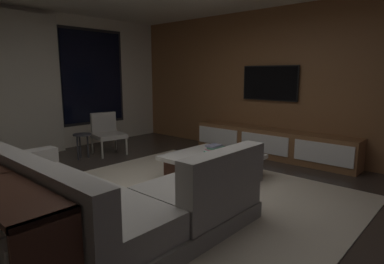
% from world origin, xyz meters
% --- Properties ---
extents(floor, '(9.20, 9.20, 0.00)m').
position_xyz_m(floor, '(0.00, 0.00, 0.00)').
color(floor, '#332B26').
extents(back_wall_with_window, '(6.60, 0.30, 2.70)m').
position_xyz_m(back_wall_with_window, '(-0.06, 3.62, 1.34)').
color(back_wall_with_window, beige).
rests_on(back_wall_with_window, floor).
extents(media_wall, '(0.12, 7.80, 2.70)m').
position_xyz_m(media_wall, '(3.06, 0.00, 1.35)').
color(media_wall, brown).
rests_on(media_wall, floor).
extents(area_rug, '(3.20, 3.80, 0.01)m').
position_xyz_m(area_rug, '(0.35, -0.10, 0.01)').
color(area_rug, beige).
rests_on(area_rug, floor).
extents(sectional_couch, '(1.98, 2.50, 0.82)m').
position_xyz_m(sectional_couch, '(-0.89, -0.08, 0.29)').
color(sectional_couch, gray).
rests_on(sectional_couch, floor).
extents(coffee_table, '(1.16, 1.16, 0.36)m').
position_xyz_m(coffee_table, '(1.06, 0.09, 0.19)').
color(coffee_table, '#432519').
rests_on(coffee_table, floor).
extents(book_stack_on_coffee_table, '(0.28, 0.20, 0.10)m').
position_xyz_m(book_stack_on_coffee_table, '(1.25, 0.21, 0.41)').
color(book_stack_on_coffee_table, '#98CEBD').
rests_on(book_stack_on_coffee_table, coffee_table).
extents(accent_chair_near_window, '(0.64, 0.65, 0.78)m').
position_xyz_m(accent_chair_near_window, '(0.93, 2.58, 0.43)').
color(accent_chair_near_window, '#B2ADA0').
rests_on(accent_chair_near_window, floor).
extents(side_stool, '(0.32, 0.32, 0.46)m').
position_xyz_m(side_stool, '(0.40, 2.56, 0.37)').
color(side_stool, '#333338').
rests_on(side_stool, floor).
extents(media_console, '(0.46, 3.10, 0.52)m').
position_xyz_m(media_console, '(2.77, 0.05, 0.25)').
color(media_console, brown).
rests_on(media_console, floor).
extents(mounted_tv, '(0.05, 1.11, 0.64)m').
position_xyz_m(mounted_tv, '(2.95, 0.25, 1.35)').
color(mounted_tv, black).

